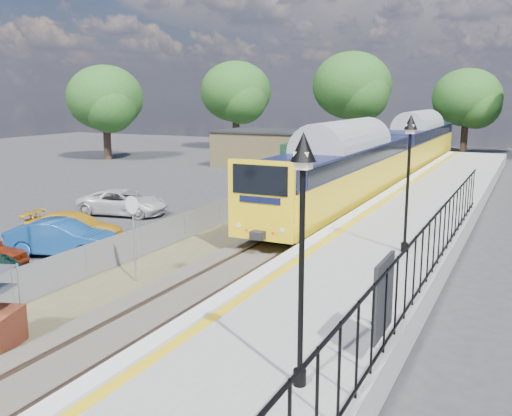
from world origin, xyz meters
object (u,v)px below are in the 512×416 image
Objects in this scene: victorian_lamp_north at (409,151)px; car_yellow at (75,227)px; car_blue at (62,238)px; car_white at (123,202)px; victorian_lamp_south at (302,202)px; speed_sign at (133,224)px; train at (390,151)px.

victorian_lamp_north reaches higher than car_yellow.
victorian_lamp_north reaches higher than car_blue.
victorian_lamp_north is 0.99× the size of car_white.
victorian_lamp_south and victorian_lamp_north have the same top height.
victorian_lamp_north is at bearing 42.61° from speed_sign.
victorian_lamp_south reaches higher than speed_sign.
car_blue is at bearing -165.86° from victorian_lamp_north.
train is 24.45m from car_blue.
victorian_lamp_south is 1.09× the size of car_blue.
speed_sign is at bearing -124.25° from car_blue.
victorian_lamp_north is at bearing 91.15° from victorian_lamp_south.
victorian_lamp_south reaches higher than train.
victorian_lamp_south reaches higher than car_yellow.
train is 24.90m from speed_sign.
victorian_lamp_north is 1.09× the size of car_blue.
train is (-5.50, 30.22, -1.96)m from victorian_lamp_south.
victorian_lamp_south is at bearing -88.85° from victorian_lamp_north.
victorian_lamp_south is 21.16m from car_white.
car_white reaches higher than car_yellow.
train is 9.71× the size of car_blue.
car_yellow is (-8.16, -21.55, -1.72)m from train.
train reaches higher than car_blue.
car_blue is (-7.10, -23.34, -1.65)m from train.
train is (-5.30, 20.22, -1.96)m from victorian_lamp_north.
train reaches higher than speed_sign.
car_blue is 0.90× the size of car_white.
victorian_lamp_north reaches higher than car_white.
victorian_lamp_north is at bearing -75.31° from train.
victorian_lamp_south is 0.11× the size of train.
victorian_lamp_north is 14.01m from car_yellow.
car_yellow is (-13.46, -1.34, -3.67)m from victorian_lamp_north.
victorian_lamp_south is at bearing -133.87° from car_yellow.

